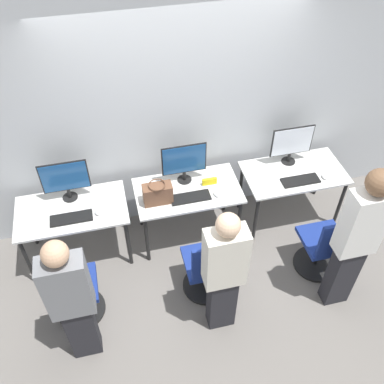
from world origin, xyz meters
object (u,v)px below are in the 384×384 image
keyboard_left (71,218)px  mouse_left (98,212)px  keyboard_center (191,197)px  mouse_right (325,177)px  person_right (357,238)px  monitor_center (184,161)px  person_left (72,300)px  office_chair_right (324,247)px  person_center (224,271)px  office_chair_center (208,269)px  office_chair_left (75,294)px  keyboard_right (300,180)px  handbag (158,194)px  monitor_left (65,179)px  monitor_right (292,143)px  mouse_center (217,194)px

keyboard_left → mouse_left: mouse_left is taller
keyboard_center → mouse_right: size_ratio=4.65×
person_right → monitor_center: bearing=132.9°
person_left → office_chair_right: bearing=7.5°
office_chair_right → person_center: bearing=-164.1°
keyboard_center → person_center: (0.05, -1.04, 0.11)m
office_chair_right → keyboard_center: bearing=151.0°
office_chair_center → person_right: size_ratio=0.51×
office_chair_left → person_center: size_ratio=0.59×
office_chair_left → person_left: (0.04, -0.37, 0.47)m
person_center → mouse_right: bearing=34.6°
person_center → office_chair_right: bearing=15.9°
monitor_center → mouse_right: size_ratio=5.33×
keyboard_right → person_right: person_right is taller
office_chair_left → monitor_center: 1.71m
person_center → person_right: size_ratio=0.88×
office_chair_left → handbag: handbag is taller
monitor_center → office_chair_right: monitor_center is taller
monitor_left → person_right: size_ratio=0.27×
monitor_center → monitor_right: size_ratio=1.00×
office_chair_left → person_right: (2.54, -0.40, 0.59)m
office_chair_center → office_chair_right: size_ratio=1.00×
keyboard_left → keyboard_center: same height
monitor_right → handbag: (-1.56, -0.28, -0.15)m
office_chair_left → office_chair_center: bearing=-0.7°
monitor_right → person_right: bearing=-88.7°
mouse_center → office_chair_center: office_chair_center is taller
office_chair_left → person_center: bearing=-16.0°
monitor_left → mouse_right: monitor_left is taller
monitor_center → handbag: bearing=-142.8°
handbag → office_chair_center: bearing=-63.8°
mouse_left → person_center: size_ratio=0.06×
office_chair_left → mouse_right: office_chair_left is taller
monitor_left → person_right: bearing=-28.9°
keyboard_center → mouse_right: 1.51m
monitor_left → office_chair_center: monitor_left is taller
office_chair_center → monitor_right: 1.68m
mouse_left → monitor_right: size_ratio=0.19×
mouse_left → monitor_right: monitor_right is taller
person_center → monitor_center: bearing=92.0°
monitor_center → mouse_center: bearing=-47.9°
mouse_right → person_left: bearing=-160.2°
monitor_center → handbag: (-0.34, -0.26, -0.15)m
mouse_center → keyboard_right: (0.95, -0.01, -0.01)m
office_chair_left → keyboard_center: 1.49m
keyboard_center → monitor_right: (1.23, 0.31, 0.26)m
keyboard_left → mouse_right: 2.73m
person_right → person_left: bearing=179.1°
mouse_center → monitor_right: (0.95, 0.33, 0.25)m
keyboard_right → mouse_right: (0.28, -0.01, 0.01)m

